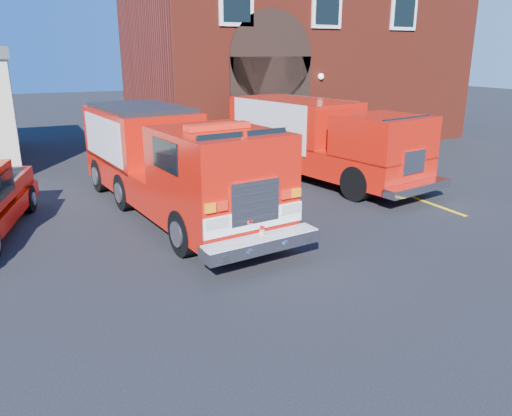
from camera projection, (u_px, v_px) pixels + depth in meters
name	position (u px, v px, depth m)	size (l,w,h in m)	color
ground	(233.00, 250.00, 10.97)	(100.00, 100.00, 0.00)	black
parking_stripe_near	(425.00, 202.00, 14.49)	(0.12, 3.00, 0.01)	yellow
parking_stripe_mid	(362.00, 179.00, 17.08)	(0.12, 3.00, 0.01)	yellow
parking_stripe_far	(316.00, 163.00, 19.66)	(0.12, 3.00, 0.01)	yellow
fire_station	(288.00, 51.00, 25.44)	(15.20, 10.20, 8.45)	maroon
fire_engine	(171.00, 161.00, 13.15)	(3.51, 9.02, 2.71)	black
secondary_truck	(319.00, 137.00, 16.85)	(3.94, 8.27, 2.58)	black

